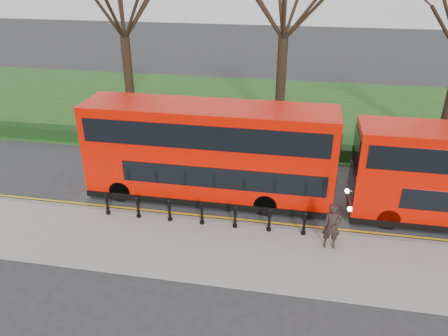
# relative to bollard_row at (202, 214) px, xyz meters

# --- Properties ---
(ground) EXTENTS (120.00, 120.00, 0.00)m
(ground) POSITION_rel_bollard_row_xyz_m (0.45, 1.35, -0.65)
(ground) COLOR #28282B
(ground) RESTS_ON ground
(pavement) EXTENTS (60.00, 4.00, 0.15)m
(pavement) POSITION_rel_bollard_row_xyz_m (0.45, -1.65, -0.58)
(pavement) COLOR gray
(pavement) RESTS_ON ground
(kerb) EXTENTS (60.00, 0.25, 0.16)m
(kerb) POSITION_rel_bollard_row_xyz_m (0.45, 0.35, -0.58)
(kerb) COLOR slate
(kerb) RESTS_ON ground
(grass_verge) EXTENTS (60.00, 18.00, 0.06)m
(grass_verge) POSITION_rel_bollard_row_xyz_m (0.45, 16.35, -0.62)
(grass_verge) COLOR #1C4517
(grass_verge) RESTS_ON ground
(hedge) EXTENTS (60.00, 0.90, 0.80)m
(hedge) POSITION_rel_bollard_row_xyz_m (0.45, 8.15, -0.25)
(hedge) COLOR black
(hedge) RESTS_ON ground
(yellow_line_outer) EXTENTS (60.00, 0.10, 0.01)m
(yellow_line_outer) POSITION_rel_bollard_row_xyz_m (0.45, 0.65, -0.64)
(yellow_line_outer) COLOR yellow
(yellow_line_outer) RESTS_ON ground
(yellow_line_inner) EXTENTS (60.00, 0.10, 0.01)m
(yellow_line_inner) POSITION_rel_bollard_row_xyz_m (0.45, 0.85, -0.64)
(yellow_line_inner) COLOR yellow
(yellow_line_inner) RESTS_ON ground
(tree_left) EXTENTS (6.94, 6.94, 10.84)m
(tree_left) POSITION_rel_bollard_row_xyz_m (-7.55, 11.35, 7.23)
(tree_left) COLOR black
(tree_left) RESTS_ON ground
(tree_mid) EXTENTS (7.25, 7.25, 11.33)m
(tree_mid) POSITION_rel_bollard_row_xyz_m (2.45, 11.35, 7.58)
(tree_mid) COLOR black
(tree_mid) RESTS_ON ground
(bollard_row) EXTENTS (8.82, 0.15, 1.00)m
(bollard_row) POSITION_rel_bollard_row_xyz_m (0.00, 0.00, 0.00)
(bollard_row) COLOR black
(bollard_row) RESTS_ON pavement
(bus_lead) EXTENTS (11.58, 2.66, 4.61)m
(bus_lead) POSITION_rel_bollard_row_xyz_m (-0.25, 2.63, 1.67)
(bus_lead) COLOR red
(bus_lead) RESTS_ON ground
(pedestrian) EXTENTS (0.71, 0.47, 1.91)m
(pedestrian) POSITION_rel_bollard_row_xyz_m (5.38, -0.68, 0.45)
(pedestrian) COLOR black
(pedestrian) RESTS_ON pavement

